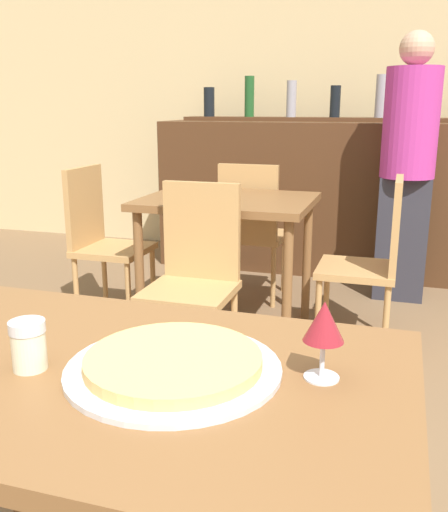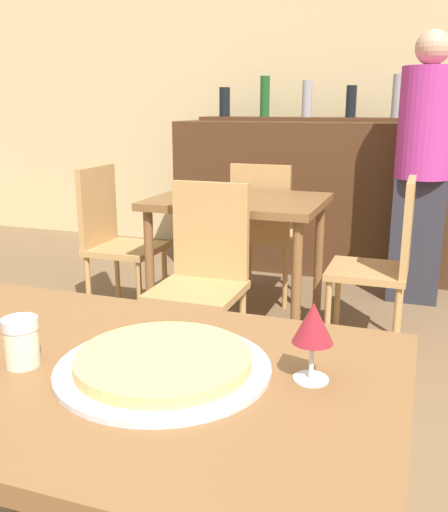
{
  "view_description": "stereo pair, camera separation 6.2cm",
  "coord_description": "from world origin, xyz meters",
  "px_view_note": "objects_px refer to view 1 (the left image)",
  "views": [
    {
      "loc": [
        0.53,
        -0.95,
        1.26
      ],
      "look_at": [
        0.06,
        0.55,
        0.84
      ],
      "focal_mm": 40.0,
      "sensor_mm": 36.0,
      "label": 1
    },
    {
      "loc": [
        0.59,
        -0.93,
        1.26
      ],
      "look_at": [
        0.06,
        0.55,
        0.84
      ],
      "focal_mm": 40.0,
      "sensor_mm": 36.0,
      "label": 2
    }
  ],
  "objects_px": {
    "chair_far_side_back": "(251,225)",
    "chair_far_side_right": "(374,254)",
    "wine_glass": "(324,324)",
    "chair_far_side_front": "(195,268)",
    "chair_far_side_left": "(101,234)",
    "person_standing": "(408,160)",
    "pizza_tray": "(173,364)",
    "cheese_shaker": "(29,345)"
  },
  "relations": [
    {
      "from": "chair_far_side_back",
      "to": "chair_far_side_right",
      "type": "bearing_deg",
      "value": 146.41
    },
    {
      "from": "chair_far_side_right",
      "to": "wine_glass",
      "type": "bearing_deg",
      "value": -0.44
    },
    {
      "from": "chair_far_side_front",
      "to": "chair_far_side_back",
      "type": "xyz_separation_m",
      "value": [
        0.0,
        1.06,
        0.0
      ]
    },
    {
      "from": "wine_glass",
      "to": "chair_far_side_right",
      "type": "bearing_deg",
      "value": 89.56
    },
    {
      "from": "chair_far_side_left",
      "to": "person_standing",
      "type": "height_order",
      "value": "person_standing"
    },
    {
      "from": "chair_far_side_front",
      "to": "chair_far_side_right",
      "type": "bearing_deg",
      "value": 33.59
    },
    {
      "from": "chair_far_side_left",
      "to": "wine_glass",
      "type": "height_order",
      "value": "chair_far_side_left"
    },
    {
      "from": "chair_far_side_back",
      "to": "pizza_tray",
      "type": "relative_size",
      "value": 2.09
    },
    {
      "from": "person_standing",
      "to": "chair_far_side_back",
      "type": "bearing_deg",
      "value": -159.77
    },
    {
      "from": "cheese_shaker",
      "to": "wine_glass",
      "type": "bearing_deg",
      "value": 13.26
    },
    {
      "from": "chair_far_side_left",
      "to": "wine_glass",
      "type": "bearing_deg",
      "value": -140.78
    },
    {
      "from": "chair_far_side_front",
      "to": "chair_far_side_back",
      "type": "distance_m",
      "value": 1.06
    },
    {
      "from": "person_standing",
      "to": "wine_glass",
      "type": "height_order",
      "value": "person_standing"
    },
    {
      "from": "chair_far_side_front",
      "to": "pizza_tray",
      "type": "xyz_separation_m",
      "value": [
        0.49,
        -1.46,
        0.25
      ]
    },
    {
      "from": "chair_far_side_back",
      "to": "person_standing",
      "type": "relative_size",
      "value": 0.54
    },
    {
      "from": "chair_far_side_front",
      "to": "cheese_shaker",
      "type": "bearing_deg",
      "value": -82.17
    },
    {
      "from": "chair_far_side_left",
      "to": "pizza_tray",
      "type": "xyz_separation_m",
      "value": [
        1.29,
        -1.99,
        0.25
      ]
    },
    {
      "from": "wine_glass",
      "to": "chair_far_side_back",
      "type": "bearing_deg",
      "value": 107.61
    },
    {
      "from": "person_standing",
      "to": "chair_far_side_right",
      "type": "bearing_deg",
      "value": -98.8
    },
    {
      "from": "chair_far_side_back",
      "to": "wine_glass",
      "type": "distance_m",
      "value": 2.6
    },
    {
      "from": "pizza_tray",
      "to": "wine_glass",
      "type": "height_order",
      "value": "wine_glass"
    },
    {
      "from": "pizza_tray",
      "to": "chair_far_side_front",
      "type": "bearing_deg",
      "value": 108.64
    },
    {
      "from": "chair_far_side_right",
      "to": "wine_glass",
      "type": "relative_size",
      "value": 5.71
    },
    {
      "from": "wine_glass",
      "to": "chair_far_side_front",
      "type": "bearing_deg",
      "value": 119.09
    },
    {
      "from": "cheese_shaker",
      "to": "pizza_tray",
      "type": "bearing_deg",
      "value": 14.74
    },
    {
      "from": "cheese_shaker",
      "to": "person_standing",
      "type": "relative_size",
      "value": 0.06
    },
    {
      "from": "pizza_tray",
      "to": "wine_glass",
      "type": "bearing_deg",
      "value": 11.79
    },
    {
      "from": "cheese_shaker",
      "to": "wine_glass",
      "type": "xyz_separation_m",
      "value": [
        0.57,
        0.13,
        0.06
      ]
    },
    {
      "from": "chair_far_side_back",
      "to": "wine_glass",
      "type": "relative_size",
      "value": 5.71
    },
    {
      "from": "chair_far_side_back",
      "to": "cheese_shaker",
      "type": "xyz_separation_m",
      "value": [
        0.21,
        -2.59,
        0.28
      ]
    },
    {
      "from": "chair_far_side_back",
      "to": "chair_far_side_left",
      "type": "xyz_separation_m",
      "value": [
        -0.8,
        -0.53,
        0.0
      ]
    },
    {
      "from": "chair_far_side_left",
      "to": "person_standing",
      "type": "distance_m",
      "value": 1.98
    },
    {
      "from": "chair_far_side_front",
      "to": "cheese_shaker",
      "type": "height_order",
      "value": "chair_far_side_front"
    },
    {
      "from": "chair_far_side_right",
      "to": "person_standing",
      "type": "distance_m",
      "value": 0.97
    },
    {
      "from": "chair_far_side_left",
      "to": "pizza_tray",
      "type": "distance_m",
      "value": 2.39
    },
    {
      "from": "person_standing",
      "to": "chair_far_side_left",
      "type": "bearing_deg",
      "value": -153.21
    },
    {
      "from": "pizza_tray",
      "to": "person_standing",
      "type": "height_order",
      "value": "person_standing"
    },
    {
      "from": "chair_far_side_back",
      "to": "pizza_tray",
      "type": "xyz_separation_m",
      "value": [
        0.49,
        -2.52,
        0.25
      ]
    },
    {
      "from": "chair_far_side_back",
      "to": "pizza_tray",
      "type": "distance_m",
      "value": 2.58
    },
    {
      "from": "chair_far_side_back",
      "to": "chair_far_side_right",
      "type": "xyz_separation_m",
      "value": [
        0.8,
        -0.53,
        0.0
      ]
    },
    {
      "from": "pizza_tray",
      "to": "cheese_shaker",
      "type": "xyz_separation_m",
      "value": [
        -0.28,
        -0.07,
        0.04
      ]
    },
    {
      "from": "chair_far_side_back",
      "to": "pizza_tray",
      "type": "bearing_deg",
      "value": 101.08
    }
  ]
}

